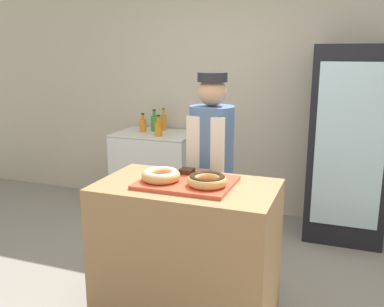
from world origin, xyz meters
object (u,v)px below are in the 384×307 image
beverage_fridge (349,144)px  bottle_orange_b_b (143,125)px  chest_freezer (156,171)px  baker_person (211,172)px  donut_chocolate_glaze (207,180)px  serving_tray (187,183)px  donut_light_glaze (161,175)px  brownie_back_left (187,171)px  bottle_orange (158,128)px  bottle_green (154,123)px  brownie_back_right (203,173)px  bottle_orange_b (164,122)px

beverage_fridge → bottle_orange_b_b: (-2.16, 0.02, 0.06)m
chest_freezer → baker_person: bearing=-48.8°
baker_person → donut_chocolate_glaze: bearing=-74.5°
serving_tray → beverage_fridge: bearing=61.2°
donut_light_glaze → beverage_fridge: (1.12, 1.81, -0.09)m
donut_light_glaze → brownie_back_left: bearing=65.3°
donut_light_glaze → beverage_fridge: size_ratio=0.14×
serving_tray → bottle_orange_b_b: 2.14m
serving_tray → bottle_orange: 1.86m
donut_light_glaze → brownie_back_left: (0.10, 0.21, -0.02)m
bottle_green → bottle_orange_b_b: bottle_green is taller
brownie_back_right → baker_person: baker_person is taller
baker_person → bottle_orange_b: bearing=126.5°
baker_person → chest_freezer: 1.60m
donut_chocolate_glaze → bottle_green: (-1.25, 1.91, -0.01)m
donut_chocolate_glaze → chest_freezer: (-1.20, 1.82, -0.55)m
beverage_fridge → brownie_back_left: bearing=-122.6°
beverage_fridge → bottle_orange: (-1.90, -0.15, 0.06)m
bottle_orange → bottle_orange_b_b: bearing=148.4°
chest_freezer → beverage_fridge: bearing=-0.2°
beverage_fridge → bottle_orange_b_b: bearing=179.6°
bottle_green → bottle_orange_b: 0.12m
brownie_back_left → serving_tray: bearing=-69.8°
brownie_back_right → bottle_orange_b: size_ratio=0.35×
serving_tray → bottle_orange: size_ratio=2.65×
brownie_back_left → baker_person: size_ratio=0.05×
beverage_fridge → brownie_back_right: bearing=-119.6°
serving_tray → donut_light_glaze: 0.17m
bottle_orange_b → brownie_back_right: bearing=-58.8°
chest_freezer → bottle_orange_b: size_ratio=3.58×
beverage_fridge → chest_freezer: size_ratio=2.05×
bottle_orange_b_b → donut_chocolate_glaze: bearing=-53.5°
serving_tray → baker_person: size_ratio=0.37×
baker_person → brownie_back_right: bearing=-79.1°
brownie_back_right → baker_person: bearing=100.9°
donut_chocolate_glaze → brownie_back_right: (-0.10, 0.21, -0.02)m
serving_tray → bottle_orange_b: (-1.02, 1.95, 0.04)m
bottle_orange_b_b → serving_tray: bearing=-56.0°
brownie_back_right → bottle_orange_b_b: 2.05m
donut_chocolate_glaze → baker_person: (-0.18, 0.65, -0.14)m
brownie_back_right → bottle_orange_b_b: bottle_orange_b_b is taller
beverage_fridge → bottle_orange_b: size_ratio=7.34×
donut_light_glaze → bottle_orange_b: (-0.87, 2.00, -0.01)m
beverage_fridge → bottle_orange_b: 2.00m
donut_chocolate_glaze → baker_person: baker_person is taller
serving_tray → baker_person: (-0.03, 0.60, -0.09)m
serving_tray → chest_freezer: serving_tray is taller
brownie_back_right → baker_person: size_ratio=0.05×
brownie_back_left → brownie_back_right: (0.12, 0.00, 0.00)m
bottle_green → bottle_orange_b_b: bearing=-141.5°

